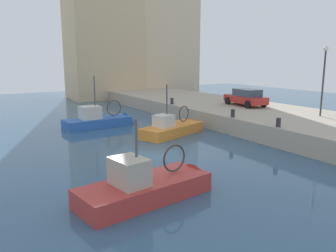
{
  "coord_description": "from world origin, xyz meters",
  "views": [
    {
      "loc": [
        -8.46,
        -15.63,
        5.2
      ],
      "look_at": [
        1.9,
        1.62,
        1.2
      ],
      "focal_mm": 36.52,
      "sensor_mm": 36.0,
      "label": 1
    }
  ],
  "objects_px": {
    "mooring_bollard_north": "(172,101)",
    "fishing_boat_blue": "(102,124)",
    "mooring_bollard_south": "(278,122)",
    "fishing_boat_red": "(153,194)",
    "fishing_boat_orange": "(175,133)",
    "mooring_bollard_mid": "(233,113)",
    "quay_streetlamp": "(324,69)",
    "parked_car_red": "(246,97)"
  },
  "relations": [
    {
      "from": "fishing_boat_red",
      "to": "fishing_boat_orange",
      "type": "distance_m",
      "value": 11.05
    },
    {
      "from": "fishing_boat_blue",
      "to": "mooring_bollard_south",
      "type": "xyz_separation_m",
      "value": [
        6.81,
        -11.34,
        1.33
      ]
    },
    {
      "from": "fishing_boat_blue",
      "to": "fishing_boat_orange",
      "type": "distance_m",
      "value": 6.27
    },
    {
      "from": "mooring_bollard_mid",
      "to": "fishing_boat_red",
      "type": "bearing_deg",
      "value": -145.72
    },
    {
      "from": "quay_streetlamp",
      "to": "mooring_bollard_north",
      "type": "bearing_deg",
      "value": 117.64
    },
    {
      "from": "fishing_boat_red",
      "to": "mooring_bollard_north",
      "type": "height_order",
      "value": "fishing_boat_red"
    },
    {
      "from": "mooring_bollard_north",
      "to": "fishing_boat_blue",
      "type": "bearing_deg",
      "value": -174.42
    },
    {
      "from": "mooring_bollard_south",
      "to": "mooring_bollard_north",
      "type": "distance_m",
      "value": 12.0
    },
    {
      "from": "fishing_boat_red",
      "to": "mooring_bollard_south",
      "type": "height_order",
      "value": "fishing_boat_red"
    },
    {
      "from": "fishing_boat_red",
      "to": "fishing_boat_blue",
      "type": "height_order",
      "value": "fishing_boat_blue"
    },
    {
      "from": "fishing_boat_orange",
      "to": "mooring_bollard_mid",
      "type": "xyz_separation_m",
      "value": [
        3.43,
        -2.06,
        1.37
      ]
    },
    {
      "from": "parked_car_red",
      "to": "fishing_boat_red",
      "type": "bearing_deg",
      "value": -144.35
    },
    {
      "from": "fishing_boat_red",
      "to": "mooring_bollard_north",
      "type": "xyz_separation_m",
      "value": [
        10.01,
        14.82,
        1.35
      ]
    },
    {
      "from": "mooring_bollard_mid",
      "to": "quay_streetlamp",
      "type": "distance_m",
      "value": 6.97
    },
    {
      "from": "parked_car_red",
      "to": "mooring_bollard_north",
      "type": "xyz_separation_m",
      "value": [
        -4.83,
        4.18,
        -0.46
      ]
    },
    {
      "from": "fishing_boat_orange",
      "to": "parked_car_red",
      "type": "relative_size",
      "value": 1.42
    },
    {
      "from": "mooring_bollard_mid",
      "to": "quay_streetlamp",
      "type": "xyz_separation_m",
      "value": [
        5.65,
        -2.79,
        2.98
      ]
    },
    {
      "from": "fishing_boat_orange",
      "to": "mooring_bollard_south",
      "type": "relative_size",
      "value": 10.9
    },
    {
      "from": "fishing_boat_orange",
      "to": "mooring_bollard_mid",
      "type": "bearing_deg",
      "value": -30.95
    },
    {
      "from": "fishing_boat_blue",
      "to": "fishing_boat_orange",
      "type": "relative_size",
      "value": 1.0
    },
    {
      "from": "parked_car_red",
      "to": "mooring_bollard_north",
      "type": "relative_size",
      "value": 7.65
    },
    {
      "from": "parked_car_red",
      "to": "mooring_bollard_north",
      "type": "bearing_deg",
      "value": 139.09
    },
    {
      "from": "fishing_boat_blue",
      "to": "parked_car_red",
      "type": "xyz_separation_m",
      "value": [
        11.63,
        -3.52,
        1.78
      ]
    },
    {
      "from": "parked_car_red",
      "to": "mooring_bollard_mid",
      "type": "height_order",
      "value": "parked_car_red"
    },
    {
      "from": "fishing_boat_orange",
      "to": "quay_streetlamp",
      "type": "bearing_deg",
      "value": -28.09
    },
    {
      "from": "fishing_boat_orange",
      "to": "mooring_bollard_mid",
      "type": "distance_m",
      "value": 4.23
    },
    {
      "from": "fishing_boat_red",
      "to": "fishing_boat_orange",
      "type": "relative_size",
      "value": 1.02
    },
    {
      "from": "mooring_bollard_north",
      "to": "quay_streetlamp",
      "type": "relative_size",
      "value": 0.11
    },
    {
      "from": "fishing_boat_blue",
      "to": "mooring_bollard_mid",
      "type": "xyz_separation_m",
      "value": [
        6.81,
        -7.34,
        1.33
      ]
    },
    {
      "from": "mooring_bollard_south",
      "to": "quay_streetlamp",
      "type": "bearing_deg",
      "value": 12.09
    },
    {
      "from": "mooring_bollard_mid",
      "to": "mooring_bollard_north",
      "type": "distance_m",
      "value": 8.0
    },
    {
      "from": "quay_streetlamp",
      "to": "parked_car_red",
      "type": "bearing_deg",
      "value": 97.1
    },
    {
      "from": "fishing_boat_orange",
      "to": "mooring_bollard_south",
      "type": "distance_m",
      "value": 7.09
    },
    {
      "from": "fishing_boat_blue",
      "to": "mooring_bollard_north",
      "type": "distance_m",
      "value": 6.97
    },
    {
      "from": "mooring_bollard_north",
      "to": "fishing_boat_red",
      "type": "bearing_deg",
      "value": -124.02
    },
    {
      "from": "mooring_bollard_mid",
      "to": "mooring_bollard_north",
      "type": "relative_size",
      "value": 1.0
    },
    {
      "from": "fishing_boat_red",
      "to": "mooring_bollard_north",
      "type": "relative_size",
      "value": 11.16
    },
    {
      "from": "fishing_boat_red",
      "to": "quay_streetlamp",
      "type": "height_order",
      "value": "quay_streetlamp"
    },
    {
      "from": "mooring_bollard_mid",
      "to": "fishing_boat_blue",
      "type": "bearing_deg",
      "value": 132.85
    },
    {
      "from": "fishing_boat_blue",
      "to": "mooring_bollard_north",
      "type": "height_order",
      "value": "fishing_boat_blue"
    },
    {
      "from": "fishing_boat_red",
      "to": "fishing_boat_orange",
      "type": "height_order",
      "value": "fishing_boat_orange"
    },
    {
      "from": "mooring_bollard_south",
      "to": "mooring_bollard_north",
      "type": "bearing_deg",
      "value": 90.0
    }
  ]
}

